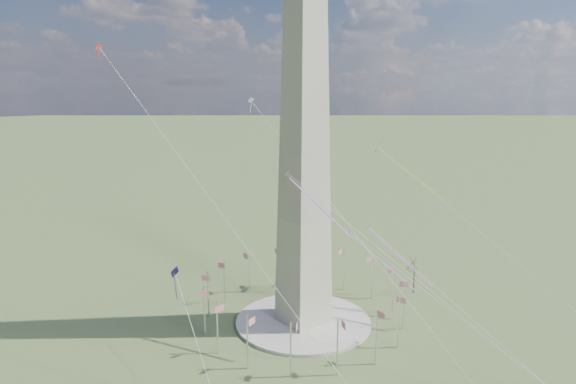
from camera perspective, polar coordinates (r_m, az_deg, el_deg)
ground at (r=141.49m, az=1.70°, el=-14.30°), size 2000.00×2000.00×0.00m
plaza at (r=141.31m, az=1.70°, el=-14.16°), size 36.00×36.00×0.80m
washington_monument at (r=127.64m, az=1.84°, el=5.37°), size 15.56×15.56×100.00m
flagpole_ring at (r=138.41m, az=1.72°, el=-11.61°), size 54.40×54.40×13.00m
tree_near at (r=161.09m, az=13.89°, el=-8.04°), size 6.75×6.75×11.82m
kite_delta_black at (r=154.40m, az=10.37°, el=4.61°), size 17.22×20.39×18.03m
kite_diamond_purple at (r=126.81m, az=-12.45°, el=-9.07°), size 1.92×2.93×8.87m
kite_streamer_left at (r=139.33m, az=11.34°, el=-6.14°), size 6.05×19.17×13.39m
kite_streamer_mid at (r=118.97m, az=2.43°, el=-0.51°), size 5.14×18.59×12.90m
kite_streamer_right at (r=146.05m, az=9.38°, el=-6.68°), size 8.18×20.75×14.77m
kite_small_red at (r=138.64m, az=-20.26°, el=14.69°), size 1.56×1.36×4.05m
kite_small_white at (r=170.80m, az=-4.14°, el=9.99°), size 1.52×1.88×4.95m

